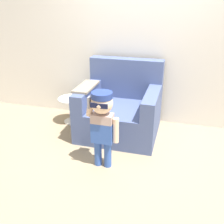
% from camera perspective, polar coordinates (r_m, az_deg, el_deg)
% --- Properties ---
extents(ground_plane, '(10.00, 10.00, 0.00)m').
position_cam_1_polar(ground_plane, '(3.69, 4.35, -6.36)').
color(ground_plane, '#998466').
extents(wall_back, '(10.00, 0.05, 2.60)m').
position_cam_1_polar(wall_back, '(3.99, 7.29, 15.76)').
color(wall_back, silver).
rests_on(wall_back, ground_plane).
extents(armchair, '(1.11, 0.99, 1.02)m').
position_cam_1_polar(armchair, '(3.79, 1.84, 0.54)').
color(armchair, '#475684').
rests_on(armchair, ground_plane).
extents(person_child, '(0.38, 0.28, 0.93)m').
position_cam_1_polar(person_child, '(2.89, -2.09, -1.43)').
color(person_child, '#3356AD').
rests_on(person_child, ground_plane).
extents(side_table, '(0.41, 0.41, 0.41)m').
position_cam_1_polar(side_table, '(4.17, -8.77, 0.97)').
color(side_table, white).
rests_on(side_table, ground_plane).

